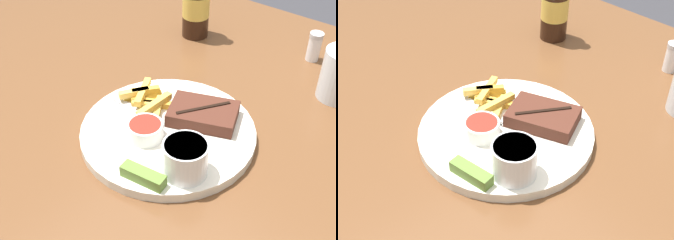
# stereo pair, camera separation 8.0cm
# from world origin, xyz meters

# --- Properties ---
(dining_table) EXTENTS (1.43, 1.15, 0.74)m
(dining_table) POSITION_xyz_m (0.00, 0.00, 0.67)
(dining_table) COLOR brown
(dining_table) RESTS_ON ground_plane
(dinner_plate) EXTENTS (0.31, 0.31, 0.02)m
(dinner_plate) POSITION_xyz_m (0.00, 0.00, 0.75)
(dinner_plate) COLOR silver
(dinner_plate) RESTS_ON dining_table
(steak_portion) EXTENTS (0.14, 0.12, 0.03)m
(steak_portion) POSITION_xyz_m (0.03, 0.06, 0.77)
(steak_portion) COLOR #472319
(steak_portion) RESTS_ON dinner_plate
(fries_pile) EXTENTS (0.11, 0.10, 0.02)m
(fries_pile) POSITION_xyz_m (-0.07, 0.03, 0.77)
(fries_pile) COLOR gold
(fries_pile) RESTS_ON dinner_plate
(coleslaw_cup) EXTENTS (0.07, 0.07, 0.06)m
(coleslaw_cup) POSITION_xyz_m (0.08, -0.07, 0.79)
(coleslaw_cup) COLOR white
(coleslaw_cup) RESTS_ON dinner_plate
(dipping_sauce_cup) EXTENTS (0.06, 0.06, 0.03)m
(dipping_sauce_cup) POSITION_xyz_m (-0.02, -0.04, 0.77)
(dipping_sauce_cup) COLOR silver
(dipping_sauce_cup) RESTS_ON dinner_plate
(pickle_spear) EXTENTS (0.08, 0.03, 0.02)m
(pickle_spear) POSITION_xyz_m (0.04, -0.12, 0.77)
(pickle_spear) COLOR #567A2D
(pickle_spear) RESTS_ON dinner_plate
(fork_utensil) EXTENTS (0.13, 0.02, 0.00)m
(fork_utensil) POSITION_xyz_m (-0.08, 0.01, 0.76)
(fork_utensil) COLOR #B7B7BC
(fork_utensil) RESTS_ON dinner_plate
(beer_bottle) EXTENTS (0.06, 0.06, 0.22)m
(beer_bottle) POSITION_xyz_m (-0.17, 0.33, 0.82)
(beer_bottle) COLOR black
(beer_bottle) RESTS_ON dining_table
(salt_shaker) EXTENTS (0.03, 0.03, 0.07)m
(salt_shaker) POSITION_xyz_m (0.10, 0.40, 0.77)
(salt_shaker) COLOR white
(salt_shaker) RESTS_ON dining_table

